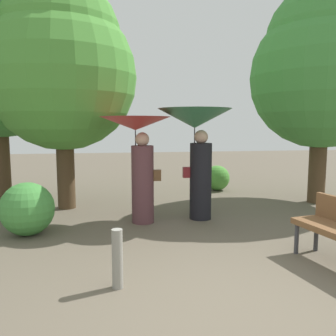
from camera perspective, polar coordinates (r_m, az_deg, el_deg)
name	(u,v)px	position (r m, az deg, el deg)	size (l,w,h in m)	color
ground_plane	(230,306)	(3.75, 10.19, -21.36)	(40.00, 40.00, 0.00)	brown
person_left	(138,147)	(6.28, -4.90, 3.53)	(1.27, 1.27, 1.93)	#563338
person_right	(196,136)	(6.53, 4.68, 5.34)	(1.38, 1.38, 2.09)	black
tree_near_right	(323,66)	(8.75, 24.06, 15.08)	(3.18, 3.18, 4.89)	#4C3823
tree_mid_left	(62,64)	(7.80, -17.02, 15.98)	(3.08, 3.08, 4.78)	#4C3823
bush_path_right	(217,178)	(9.65, 8.06, -1.63)	(0.69, 0.69, 0.69)	#4C9338
bush_behind_bench	(27,209)	(6.10, -22.12, -6.24)	(0.87, 0.87, 0.87)	#428C3D
path_marker_post	(117,259)	(3.94, -8.32, -14.55)	(0.12, 0.12, 0.66)	gray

